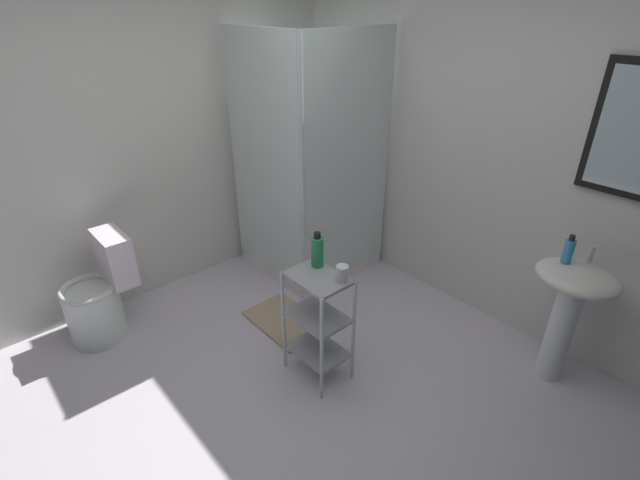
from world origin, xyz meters
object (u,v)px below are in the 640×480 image
(hand_soap_bottle, at_px, (568,251))
(rinse_cup, at_px, (342,273))
(pedestal_sink, at_px, (569,301))
(toilet, at_px, (100,297))
(body_wash_bottle_green, at_px, (317,251))
(storage_cart, at_px, (318,318))
(bath_mat, at_px, (285,321))
(shower_stall, at_px, (309,222))

(hand_soap_bottle, distance_m, rinse_cup, 1.31)
(pedestal_sink, distance_m, hand_soap_bottle, 0.32)
(pedestal_sink, height_order, toilet, pedestal_sink)
(hand_soap_bottle, height_order, rinse_cup, hand_soap_bottle)
(pedestal_sink, bearing_deg, toilet, -139.30)
(toilet, bearing_deg, body_wash_bottle_green, 38.55)
(pedestal_sink, relative_size, storage_cart, 1.09)
(pedestal_sink, relative_size, bath_mat, 1.35)
(storage_cart, height_order, body_wash_bottle_green, body_wash_bottle_green)
(toilet, relative_size, body_wash_bottle_green, 3.38)
(shower_stall, xyz_separation_m, rinse_cup, (1.14, -0.71, 0.32))
(pedestal_sink, bearing_deg, shower_stall, -171.16)
(bath_mat, bearing_deg, hand_soap_bottle, 32.89)
(bath_mat, bearing_deg, pedestal_sink, 31.23)
(pedestal_sink, bearing_deg, hand_soap_bottle, 175.66)
(toilet, distance_m, body_wash_bottle_green, 1.64)
(hand_soap_bottle, height_order, bath_mat, hand_soap_bottle)
(hand_soap_bottle, distance_m, body_wash_bottle_green, 1.45)
(body_wash_bottle_green, bearing_deg, toilet, -141.45)
(shower_stall, xyz_separation_m, hand_soap_bottle, (1.94, 0.32, 0.42))
(storage_cart, relative_size, body_wash_bottle_green, 3.29)
(hand_soap_bottle, relative_size, body_wash_bottle_green, 0.78)
(pedestal_sink, height_order, bath_mat, pedestal_sink)
(shower_stall, bearing_deg, pedestal_sink, 8.84)
(shower_stall, height_order, body_wash_bottle_green, shower_stall)
(hand_soap_bottle, bearing_deg, body_wash_bottle_green, -134.54)
(storage_cart, height_order, bath_mat, storage_cart)
(pedestal_sink, xyz_separation_m, toilet, (-2.31, -1.99, -0.26))
(pedestal_sink, height_order, hand_soap_bottle, hand_soap_bottle)
(toilet, bearing_deg, bath_mat, 54.18)
(hand_soap_bottle, distance_m, bath_mat, 1.96)
(storage_cart, xyz_separation_m, body_wash_bottle_green, (-0.09, 0.08, 0.40))
(toilet, xyz_separation_m, bath_mat, (0.75, 1.04, -0.31))
(body_wash_bottle_green, xyz_separation_m, bath_mat, (-0.46, 0.08, -0.83))
(body_wash_bottle_green, bearing_deg, hand_soap_bottle, 45.46)
(rinse_cup, bearing_deg, body_wash_bottle_green, 179.89)
(body_wash_bottle_green, bearing_deg, rinse_cup, -0.11)
(pedestal_sink, bearing_deg, rinse_cup, -130.86)
(toilet, bearing_deg, hand_soap_bottle, 41.89)
(storage_cart, bearing_deg, hand_soap_bottle, 50.26)
(body_wash_bottle_green, relative_size, rinse_cup, 2.36)
(pedestal_sink, distance_m, bath_mat, 1.91)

